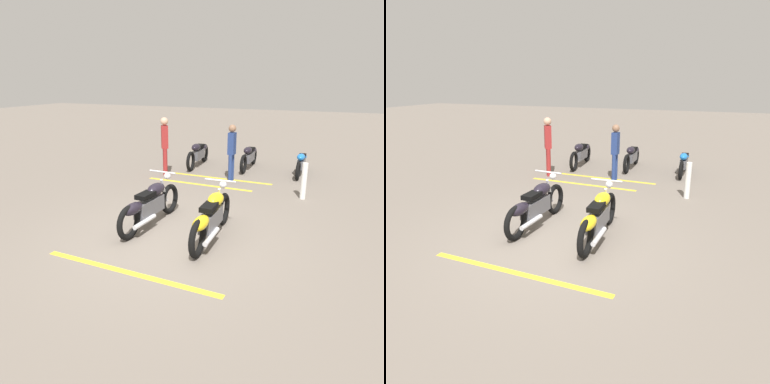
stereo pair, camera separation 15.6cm
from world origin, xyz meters
The scene contains 12 objects.
ground_plane centered at (0.00, 0.00, 0.00)m, with size 60.00×60.00×0.00m, color slate.
motorcycle_bright_foreground centered at (0.31, -0.70, 0.46)m, with size 2.23×0.62×1.04m.
motorcycle_dark_foreground centered at (0.46, 0.69, 0.46)m, with size 2.23×0.62×1.04m.
motorcycle_row_far_left centered at (5.98, -1.61, 0.39)m, with size 1.90×0.24×0.72m.
motorcycle_row_left centered at (6.15, 0.10, 0.42)m, with size 2.05×0.27×0.77m.
motorcycle_row_center centered at (5.84, 1.81, 0.44)m, with size 2.16×0.34×0.81m.
bystander_near_row centered at (4.23, 2.27, 1.00)m, with size 0.32×0.30×1.80m.
bystander_secondary centered at (4.42, 0.19, 0.93)m, with size 0.28×0.22×1.66m.
bollard_post centered at (3.52, -1.98, 0.46)m, with size 0.14×0.14×0.93m, color white.
parking_stripe_near centered at (-1.33, 0.08, 0.00)m, with size 3.20×0.12×0.01m, color yellow.
parking_stripe_mid centered at (3.69, 0.94, 0.00)m, with size 3.20×0.12×0.01m, color yellow.
parking_stripe_far centered at (4.54, 0.57, 0.00)m, with size 3.20×0.12×0.01m, color yellow.
Camera 2 is at (-5.62, -2.69, 2.92)m, focal length 33.84 mm.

